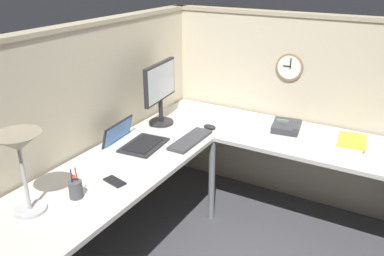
% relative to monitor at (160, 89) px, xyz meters
% --- Properties ---
extents(ground_plane, '(6.80, 6.80, 0.00)m').
position_rel_monitor_xyz_m(ground_plane, '(-0.18, -0.64, -1.02)').
color(ground_plane, '#47474C').
extents(cubicle_wall_back, '(2.57, 0.12, 1.58)m').
position_rel_monitor_xyz_m(cubicle_wall_back, '(-0.55, 0.23, -0.23)').
color(cubicle_wall_back, beige).
rests_on(cubicle_wall_back, ground).
extents(cubicle_wall_right, '(0.12, 2.37, 1.58)m').
position_rel_monitor_xyz_m(cubicle_wall_right, '(0.69, -0.90, -0.23)').
color(cubicle_wall_right, beige).
rests_on(cubicle_wall_right, ground).
extents(desk, '(2.35, 2.15, 0.73)m').
position_rel_monitor_xyz_m(desk, '(-0.33, -0.69, -0.39)').
color(desk, beige).
rests_on(desk, ground).
extents(monitor, '(0.46, 0.20, 0.50)m').
position_rel_monitor_xyz_m(monitor, '(0.00, 0.00, 0.00)').
color(monitor, '#232326').
rests_on(monitor, desk).
extents(laptop, '(0.37, 0.41, 0.22)m').
position_rel_monitor_xyz_m(laptop, '(-0.43, -0.04, -0.27)').
color(laptop, '#232326').
rests_on(laptop, desk).
extents(keyboard, '(0.43, 0.14, 0.02)m').
position_rel_monitor_xyz_m(keyboard, '(-0.18, -0.38, -0.28)').
color(keyboard, '#38383D').
rests_on(keyboard, desk).
extents(computer_mouse, '(0.06, 0.10, 0.03)m').
position_rel_monitor_xyz_m(computer_mouse, '(0.09, -0.39, -0.28)').
color(computer_mouse, '#232326').
rests_on(computer_mouse, desk).
extents(desk_lamp_dome, '(0.24, 0.24, 0.44)m').
position_rel_monitor_xyz_m(desk_lamp_dome, '(-1.36, -0.08, 0.07)').
color(desk_lamp_dome, '#B7BABF').
rests_on(desk_lamp_dome, desk).
extents(pen_cup, '(0.08, 0.08, 0.18)m').
position_rel_monitor_xyz_m(pen_cup, '(-1.14, -0.20, -0.24)').
color(pen_cup, '#4C4C51').
rests_on(pen_cup, desk).
extents(cell_phone, '(0.10, 0.16, 0.01)m').
position_rel_monitor_xyz_m(cell_phone, '(-0.91, -0.28, -0.29)').
color(cell_phone, black).
rests_on(cell_phone, desk).
extents(office_phone, '(0.21, 0.23, 0.11)m').
position_rel_monitor_xyz_m(office_phone, '(0.34, -0.93, -0.26)').
color(office_phone, '#38383D').
rests_on(office_phone, desk).
extents(book_stack, '(0.30, 0.23, 0.04)m').
position_rel_monitor_xyz_m(book_stack, '(0.33, -1.40, -0.27)').
color(book_stack, silver).
rests_on(book_stack, desk).
extents(wall_clock, '(0.04, 0.22, 0.22)m').
position_rel_monitor_xyz_m(wall_clock, '(0.63, -0.83, 0.14)').
color(wall_clock, olive).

